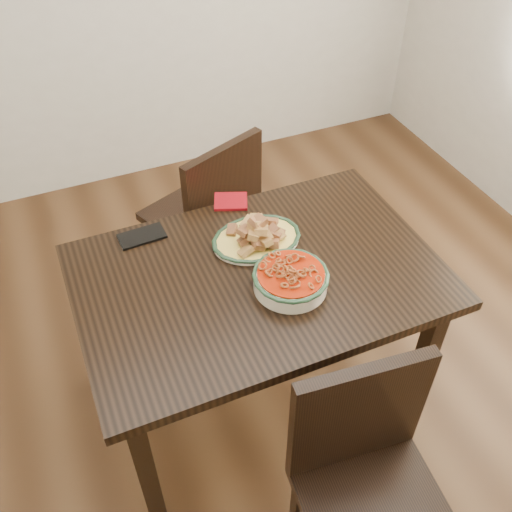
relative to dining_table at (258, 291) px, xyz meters
name	(u,v)px	position (x,y,z in m)	size (l,w,h in m)	color
floor	(274,366)	(0.13, 0.11, -0.66)	(3.50, 3.50, 0.00)	#3B2413
dining_table	(258,291)	(0.00, 0.00, 0.00)	(1.25, 0.83, 0.75)	black
chair_far	(209,212)	(0.05, 0.68, -0.16)	(0.55, 0.55, 0.89)	black
chair_near	(367,475)	(0.06, -0.68, -0.16)	(0.46, 0.46, 0.89)	black
fish_plate	(257,232)	(0.06, 0.15, 0.14)	(0.33, 0.25, 0.11)	white
noodle_bowl	(291,278)	(0.07, -0.11, 0.14)	(0.26, 0.26, 0.08)	#F1E8CB
smartphone	(142,236)	(-0.32, 0.34, 0.10)	(0.17, 0.09, 0.01)	black
napkin	(231,201)	(0.06, 0.40, 0.10)	(0.13, 0.11, 0.01)	maroon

